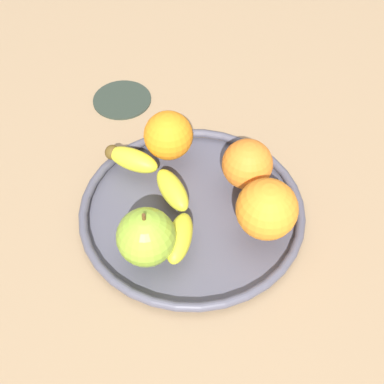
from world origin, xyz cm
name	(u,v)px	position (x,y,z in cm)	size (l,w,h in cm)	color
ground_plane	(192,223)	(0.00, 0.00, -2.00)	(137.93, 137.93, 4.00)	#9D805D
fruit_bowl	(192,210)	(0.00, 0.00, 0.92)	(30.25, 30.25, 1.80)	#4F4F5D
banana	(159,192)	(1.42, 4.33, 3.34)	(20.83, 12.54, 3.07)	yellow
apple	(146,237)	(-7.06, 5.97, 5.42)	(7.23, 7.23, 8.03)	#8CB433
orange_back_left	(267,209)	(-4.12, -8.99, 5.71)	(7.82, 7.82, 7.82)	orange
orange_back_right	(247,164)	(3.93, -7.68, 5.24)	(6.87, 6.87, 6.87)	orange
orange_center	(168,135)	(10.05, 2.63, 5.27)	(6.95, 6.95, 6.95)	orange
ambient_coaster	(122,99)	(24.01, 9.76, 0.30)	(9.45, 9.45, 0.60)	#2A352B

